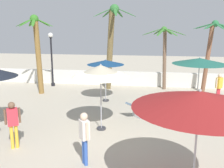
% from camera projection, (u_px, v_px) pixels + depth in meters
% --- Properties ---
extents(ground_plane, '(56.00, 56.00, 0.00)m').
position_uv_depth(ground_plane, '(101.00, 134.00, 10.54)').
color(ground_plane, '#B2A893').
extents(boundary_wall, '(25.20, 0.30, 1.03)m').
position_uv_depth(boundary_wall, '(123.00, 78.00, 18.94)').
color(boundary_wall, silver).
rests_on(boundary_wall, ground_plane).
extents(patio_umbrella_1, '(3.15, 3.15, 2.94)m').
position_uv_depth(patio_umbrella_1, '(199.00, 100.00, 5.92)').
color(patio_umbrella_1, '#333338').
rests_on(patio_umbrella_1, ground_plane).
extents(patio_umbrella_2, '(2.37, 2.37, 2.83)m').
position_uv_depth(patio_umbrella_2, '(101.00, 71.00, 10.44)').
color(patio_umbrella_2, '#333338').
rests_on(patio_umbrella_2, ground_plane).
extents(patio_umbrella_3, '(2.12, 2.12, 2.49)m').
position_uv_depth(patio_umbrella_3, '(106.00, 63.00, 14.59)').
color(patio_umbrella_3, '#333338').
rests_on(patio_umbrella_3, ground_plane).
extents(patio_umbrella_4, '(2.72, 2.72, 2.82)m').
position_uv_depth(patio_umbrella_4, '(200.00, 62.00, 12.82)').
color(patio_umbrella_4, '#333338').
rests_on(patio_umbrella_4, ground_plane).
extents(palm_tree_0, '(2.65, 2.64, 4.67)m').
position_uv_depth(palm_tree_0, '(210.00, 46.00, 16.43)').
color(palm_tree_0, brown).
rests_on(palm_tree_0, ground_plane).
extents(palm_tree_1, '(2.38, 2.23, 5.00)m').
position_uv_depth(palm_tree_1, '(37.00, 46.00, 16.13)').
color(palm_tree_1, olive).
rests_on(palm_tree_1, ground_plane).
extents(palm_tree_2, '(2.80, 2.86, 5.71)m').
position_uv_depth(palm_tree_2, '(111.00, 39.00, 17.29)').
color(palm_tree_2, brown).
rests_on(palm_tree_2, ground_plane).
extents(palm_tree_3, '(2.91, 2.75, 4.28)m').
position_uv_depth(palm_tree_3, '(164.00, 48.00, 17.31)').
color(palm_tree_3, brown).
rests_on(palm_tree_3, ground_plane).
extents(lamp_post_1, '(0.34, 0.34, 3.84)m').
position_uv_depth(lamp_post_1, '(52.00, 55.00, 18.36)').
color(lamp_post_1, black).
rests_on(lamp_post_1, ground_plane).
extents(lounge_chair_0, '(1.69, 1.72, 0.83)m').
position_uv_depth(lounge_chair_0, '(143.00, 108.00, 12.53)').
color(lounge_chair_0, '#B7B7BC').
rests_on(lounge_chair_0, ground_plane).
extents(guest_0, '(0.49, 0.40, 1.74)m').
position_uv_depth(guest_0, '(13.00, 120.00, 9.10)').
color(guest_0, gold).
rests_on(guest_0, ground_plane).
extents(guest_1, '(0.40, 0.47, 1.74)m').
position_uv_depth(guest_1, '(84.00, 133.00, 8.02)').
color(guest_1, '#3359B2').
rests_on(guest_1, ground_plane).
extents(guest_3, '(0.44, 0.42, 1.70)m').
position_uv_depth(guest_3, '(219.00, 85.00, 14.56)').
color(guest_3, '#D8333F').
rests_on(guest_3, ground_plane).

